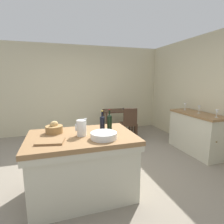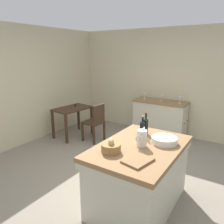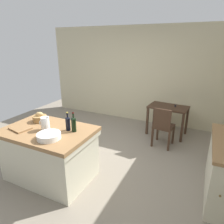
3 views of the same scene
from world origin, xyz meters
TOP-DOWN VIEW (x-y plane):
  - ground_plane at (0.00, 0.00)m, footprint 6.76×6.76m
  - wall_back at (0.00, 2.60)m, footprint 5.32×0.12m
  - wall_right at (2.60, 0.00)m, footprint 0.12×5.20m
  - island_table at (-0.35, -0.57)m, footprint 1.42×0.97m
  - side_cabinet at (2.26, 0.16)m, footprint 0.52×1.29m
  - writing_desk at (1.08, 1.94)m, footprint 0.95×0.64m
  - wooden_chair at (1.11, 1.27)m, footprint 0.43×0.43m
  - pitcher at (-0.36, -0.59)m, footprint 0.17×0.13m
  - wash_bowl at (-0.10, -0.80)m, footprint 0.34×0.34m
  - bread_basket at (-0.71, -0.36)m, footprint 0.24×0.24m
  - cutting_board at (-0.75, -0.74)m, footprint 0.35×0.30m
  - wine_bottle_dark at (0.08, -0.45)m, footprint 0.07×0.07m
  - wine_bottle_amber at (-0.03, -0.45)m, footprint 0.07×0.07m
  - wine_glass_far_left at (2.28, -0.30)m, footprint 0.07×0.07m
  - wine_glass_left at (2.27, 0.15)m, footprint 0.07×0.07m
  - wine_glass_middle at (2.27, 0.59)m, footprint 0.07×0.07m

SIDE VIEW (x-z plane):
  - ground_plane at x=0.00m, z-range 0.00..0.00m
  - side_cabinet at x=2.26m, z-range 0.00..0.89m
  - island_table at x=-0.35m, z-range 0.03..0.90m
  - wooden_chair at x=1.11m, z-range 0.04..0.93m
  - writing_desk at x=1.08m, z-range 0.22..0.99m
  - cutting_board at x=-0.75m, z-range 0.87..0.89m
  - wash_bowl at x=-0.10m, z-range 0.87..0.95m
  - bread_basket at x=-0.71m, z-range 0.84..1.01m
  - pitcher at x=-0.36m, z-range 0.85..1.10m
  - wine_bottle_amber at x=-0.03m, z-range 0.84..1.14m
  - wine_glass_far_left at x=2.28m, z-range 0.92..1.07m
  - wine_bottle_dark at x=0.08m, z-range 0.84..1.15m
  - wine_glass_left at x=2.27m, z-range 0.92..1.08m
  - wine_glass_middle at x=2.27m, z-range 0.92..1.09m
  - wall_back at x=0.00m, z-range 0.00..2.60m
  - wall_right at x=2.60m, z-range 0.00..2.60m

